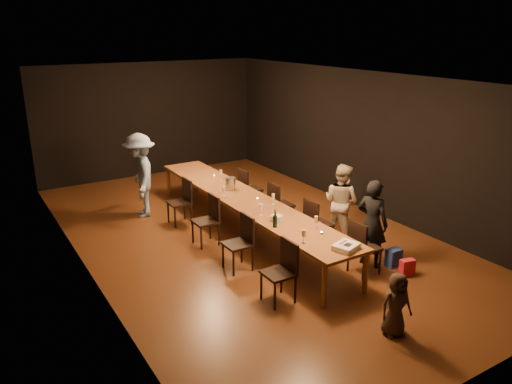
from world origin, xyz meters
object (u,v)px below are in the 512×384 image
plate_stack (277,219)px  child (396,304)px  chair_right_1 (319,223)px  ice_bucket (230,183)px  chair_right_0 (365,247)px  champagne_bottle (275,218)px  table (245,201)px  woman_tan (341,202)px  birthday_cake (346,247)px  chair_left_3 (179,202)px  woman_birthday (372,223)px  chair_left_2 (205,221)px  chair_left_1 (238,244)px  chair_left_0 (278,273)px  chair_right_3 (251,189)px  man_blue (140,175)px  chair_right_2 (281,204)px

plate_stack → child: bearing=-86.8°
chair_right_1 → ice_bucket: ice_bucket is taller
chair_right_0 → champagne_bottle: champagne_bottle is taller
table → woman_tan: 1.82m
child → birthday_cake: size_ratio=1.98×
chair_right_1 → champagne_bottle: (-1.17, -0.31, 0.44)m
chair_right_1 → woman_tan: woman_tan is taller
chair_right_1 → ice_bucket: (-0.81, 1.84, 0.40)m
chair_right_1 → chair_left_3: bearing=-144.7°
woman_birthday → birthday_cake: (-1.05, -0.54, 0.04)m
chair_left_2 → champagne_bottle: (0.53, -1.51, 0.44)m
chair_left_1 → woman_birthday: woman_birthday is taller
chair_right_1 → birthday_cake: chair_right_1 is taller
chair_right_0 → chair_left_2: bearing=-144.7°
woman_birthday → chair_right_1: bearing=-2.6°
chair_left_0 → woman_birthday: size_ratio=0.62×
table → birthday_cake: (0.10, -2.77, 0.09)m
chair_right_3 → man_blue: bearing=-111.3°
champagne_bottle → chair_left_2: bearing=109.6°
chair_left_0 → child: chair_left_0 is taller
chair_right_0 → chair_left_0: (-1.70, 0.00, 0.00)m
man_blue → plate_stack: man_blue is taller
chair_right_3 → chair_left_0: same height
child → champagne_bottle: champagne_bottle is taller
chair_left_3 → man_blue: man_blue is taller
woman_tan → birthday_cake: (-1.37, -1.68, 0.06)m
child → plate_stack: size_ratio=4.42×
chair_right_0 → chair_left_1: 2.08m
table → chair_left_0: bearing=-109.5°
table → champagne_bottle: bearing=-101.8°
chair_left_2 → chair_left_3: same height
chair_right_3 → chair_left_2: same height
chair_right_1 → chair_left_1: bearing=-90.0°
table → chair_right_3: size_ratio=6.45×
chair_right_0 → woman_birthday: bearing=120.5°
chair_right_1 → woman_tan: bearing=100.7°
woman_tan → chair_right_0: bearing=139.9°
woman_birthday → woman_tan: woman_birthday is taller
table → plate_stack: bearing=-96.8°
birthday_cake → table: bearing=73.8°
chair_left_2 → ice_bucket: size_ratio=3.90×
chair_right_0 → chair_left_0: same height
chair_left_0 → chair_left_1: 1.20m
woman_tan → birthday_cake: 2.17m
chair_right_1 → chair_left_2: bearing=-125.2°
table → chair_left_3: 1.49m
child → champagne_bottle: 2.45m
chair_right_2 → plate_stack: chair_right_2 is taller
chair_right_2 → chair_left_2: size_ratio=1.00×
woman_tan → man_blue: (-2.80, 3.14, 0.16)m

